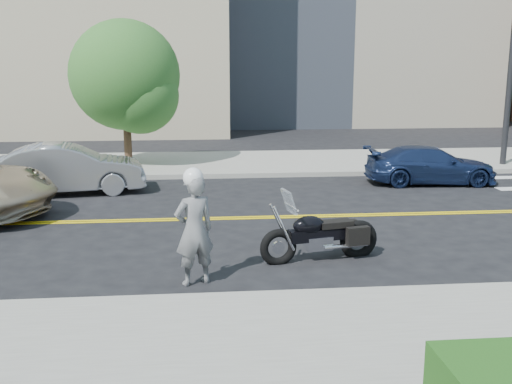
{
  "coord_description": "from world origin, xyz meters",
  "views": [
    {
      "loc": [
        -0.46,
        -13.59,
        3.55
      ],
      "look_at": [
        0.57,
        -2.69,
        1.2
      ],
      "focal_mm": 42.0,
      "sensor_mm": 36.0,
      "label": 1
    }
  ],
  "objects_px": {
    "motorcyclist": "(194,227)",
    "parked_car_silver": "(67,169)",
    "motorcycle": "(321,224)",
    "parked_car_blue": "(430,165)"
  },
  "relations": [
    {
      "from": "parked_car_silver",
      "to": "parked_car_blue",
      "type": "distance_m",
      "value": 10.6
    },
    {
      "from": "motorcyclist",
      "to": "parked_car_silver",
      "type": "bearing_deg",
      "value": -86.51
    },
    {
      "from": "motorcyclist",
      "to": "parked_car_blue",
      "type": "relative_size",
      "value": 0.5
    },
    {
      "from": "parked_car_blue",
      "to": "parked_car_silver",
      "type": "bearing_deg",
      "value": 95.94
    },
    {
      "from": "parked_car_blue",
      "to": "motorcycle",
      "type": "bearing_deg",
      "value": 148.7
    },
    {
      "from": "motorcyclist",
      "to": "parked_car_blue",
      "type": "xyz_separation_m",
      "value": [
        7.03,
        7.82,
        -0.41
      ]
    },
    {
      "from": "motorcyclist",
      "to": "parked_car_silver",
      "type": "distance_m",
      "value": 8.21
    },
    {
      "from": "motorcycle",
      "to": "parked_car_silver",
      "type": "height_order",
      "value": "parked_car_silver"
    },
    {
      "from": "motorcycle",
      "to": "parked_car_silver",
      "type": "xyz_separation_m",
      "value": [
        -5.86,
        6.35,
        0.02
      ]
    },
    {
      "from": "motorcycle",
      "to": "parked_car_blue",
      "type": "height_order",
      "value": "motorcycle"
    }
  ]
}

